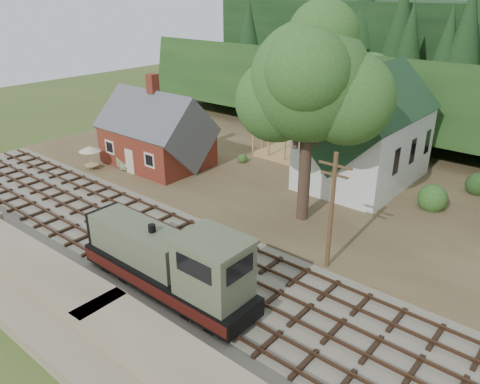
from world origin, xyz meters
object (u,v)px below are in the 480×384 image
Objects in this scene: car_blue at (177,168)px; car_green at (121,159)px; patio_set at (90,150)px; locomotive at (171,264)px.

car_green is (-5.96, -2.10, 0.05)m from car_blue.
car_green reaches higher than car_blue.
car_blue is at bearing -62.59° from car_green.
car_green is 3.16m from patio_set.
patio_set is (-21.23, 8.75, 0.16)m from locomotive.
patio_set is at bearing 157.74° from car_green.
locomotive is at bearing -22.41° from patio_set.
locomotive is at bearing -111.57° from car_green.
patio_set reaches higher than car_blue.
car_green is (-19.79, 11.22, -1.18)m from locomotive.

